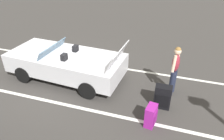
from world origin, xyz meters
The scene contains 7 objects.
ground_plane centered at (0.00, 0.00, 0.00)m, with size 80.00×80.00×0.00m, color #383533.
lot_line_near centered at (0.00, -1.25, 0.00)m, with size 18.00×0.12×0.01m, color silver.
lot_line_mid centered at (0.00, 1.45, 0.00)m, with size 18.00×0.12×0.01m, color silver.
convertible_car centered at (0.20, -0.01, 0.59)m, with size 4.28×2.04×1.52m.
suitcase_large_black centered at (-3.50, 0.64, 0.37)m, with size 0.48×0.30×0.74m.
suitcase_medium_bright centered at (-3.29, 1.49, 0.31)m, with size 0.31×0.43×0.62m.
traveler_person centered at (-3.72, -0.18, 0.93)m, with size 0.29×0.61×1.65m.
Camera 1 is at (-3.60, 5.86, 4.22)m, focal length 34.06 mm.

